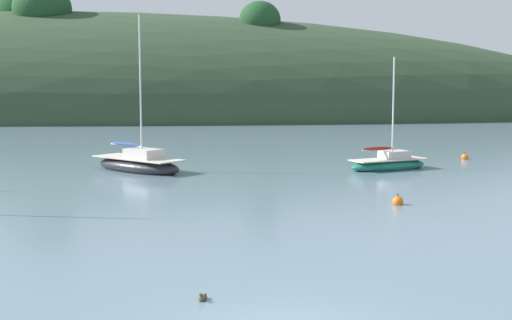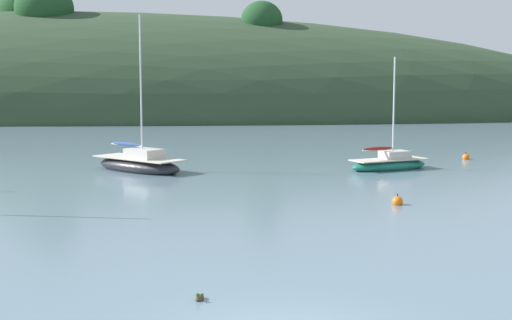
{
  "view_description": "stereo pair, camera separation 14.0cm",
  "coord_description": "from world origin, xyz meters",
  "px_view_note": "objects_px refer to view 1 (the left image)",
  "views": [
    {
      "loc": [
        -1.05,
        -13.0,
        5.02
      ],
      "look_at": [
        0.0,
        20.0,
        1.2
      ],
      "focal_mm": 49.68,
      "sensor_mm": 36.0,
      "label": 1
    },
    {
      "loc": [
        -0.91,
        -13.01,
        5.02
      ],
      "look_at": [
        0.0,
        20.0,
        1.2
      ],
      "focal_mm": 49.68,
      "sensor_mm": 36.0,
      "label": 2
    }
  ],
  "objects_px": {
    "sailboat_black_sloop": "(389,164)",
    "mooring_buoy_outer": "(398,202)",
    "mooring_buoy_channel": "(465,157)",
    "duck_straggler": "(203,298)",
    "sailboat_red_portside": "(139,164)"
  },
  "relations": [
    {
      "from": "sailboat_red_portside",
      "to": "duck_straggler",
      "type": "bearing_deg",
      "value": -78.89
    },
    {
      "from": "mooring_buoy_channel",
      "to": "mooring_buoy_outer",
      "type": "distance_m",
      "value": 17.62
    },
    {
      "from": "sailboat_red_portside",
      "to": "sailboat_black_sloop",
      "type": "distance_m",
      "value": 13.77
    },
    {
      "from": "mooring_buoy_outer",
      "to": "mooring_buoy_channel",
      "type": "bearing_deg",
      "value": 63.43
    },
    {
      "from": "sailboat_black_sloop",
      "to": "mooring_buoy_channel",
      "type": "height_order",
      "value": "sailboat_black_sloop"
    },
    {
      "from": "sailboat_black_sloop",
      "to": "mooring_buoy_channel",
      "type": "relative_size",
      "value": 11.76
    },
    {
      "from": "sailboat_black_sloop",
      "to": "duck_straggler",
      "type": "distance_m",
      "value": 24.79
    },
    {
      "from": "sailboat_red_portside",
      "to": "mooring_buoy_outer",
      "type": "relative_size",
      "value": 15.92
    },
    {
      "from": "sailboat_red_portside",
      "to": "mooring_buoy_outer",
      "type": "distance_m",
      "value": 15.85
    },
    {
      "from": "sailboat_red_portside",
      "to": "duck_straggler",
      "type": "distance_m",
      "value": 23.12
    },
    {
      "from": "sailboat_red_portside",
      "to": "duck_straggler",
      "type": "height_order",
      "value": "sailboat_red_portside"
    },
    {
      "from": "duck_straggler",
      "to": "mooring_buoy_outer",
      "type": "bearing_deg",
      "value": 58.85
    },
    {
      "from": "sailboat_black_sloop",
      "to": "mooring_buoy_outer",
      "type": "xyz_separation_m",
      "value": [
        -2.05,
        -10.94,
        -0.2
      ]
    },
    {
      "from": "sailboat_black_sloop",
      "to": "mooring_buoy_channel",
      "type": "xyz_separation_m",
      "value": [
        5.84,
        4.82,
        -0.2
      ]
    },
    {
      "from": "mooring_buoy_channel",
      "to": "duck_straggler",
      "type": "distance_m",
      "value": 31.65
    }
  ]
}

